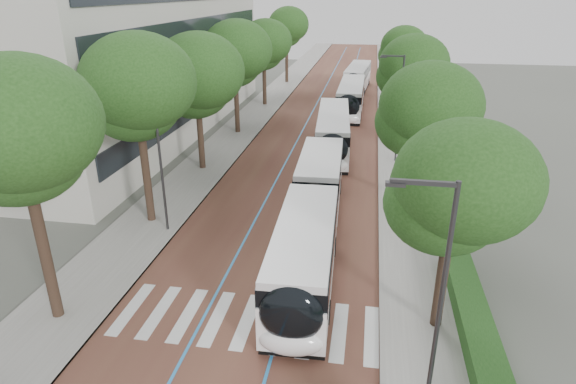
% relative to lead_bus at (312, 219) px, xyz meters
% --- Properties ---
extents(ground, '(160.00, 160.00, 0.00)m').
position_rel_lead_bus_xyz_m(ground, '(-2.03, -7.55, -1.63)').
color(ground, '#51544C').
rests_on(ground, ground).
extents(road, '(11.00, 140.00, 0.02)m').
position_rel_lead_bus_xyz_m(road, '(-2.03, 32.45, -1.62)').
color(road, brown).
rests_on(road, ground).
extents(sidewalk_left, '(4.00, 140.00, 0.12)m').
position_rel_lead_bus_xyz_m(sidewalk_left, '(-9.53, 32.45, -1.57)').
color(sidewalk_left, gray).
rests_on(sidewalk_left, ground).
extents(sidewalk_right, '(4.00, 140.00, 0.12)m').
position_rel_lead_bus_xyz_m(sidewalk_right, '(5.47, 32.45, -1.57)').
color(sidewalk_right, gray).
rests_on(sidewalk_right, ground).
extents(kerb_left, '(0.20, 140.00, 0.14)m').
position_rel_lead_bus_xyz_m(kerb_left, '(-7.63, 32.45, -1.57)').
color(kerb_left, gray).
rests_on(kerb_left, ground).
extents(kerb_right, '(0.20, 140.00, 0.14)m').
position_rel_lead_bus_xyz_m(kerb_right, '(3.57, 32.45, -1.57)').
color(kerb_right, gray).
rests_on(kerb_right, ground).
extents(zebra_crossing, '(10.55, 3.60, 0.01)m').
position_rel_lead_bus_xyz_m(zebra_crossing, '(-1.83, -6.55, -1.60)').
color(zebra_crossing, silver).
rests_on(zebra_crossing, ground).
extents(lane_line_left, '(0.12, 126.00, 0.01)m').
position_rel_lead_bus_xyz_m(lane_line_left, '(-3.63, 32.45, -1.60)').
color(lane_line_left, '#2A86D2').
rests_on(lane_line_left, road).
extents(lane_line_right, '(0.12, 126.00, 0.01)m').
position_rel_lead_bus_xyz_m(lane_line_right, '(-0.43, 32.45, -1.60)').
color(lane_line_right, '#2A86D2').
rests_on(lane_line_right, road).
extents(office_building, '(18.11, 40.00, 14.00)m').
position_rel_lead_bus_xyz_m(office_building, '(-21.50, 20.45, 5.37)').
color(office_building, '#B1AFA4').
rests_on(office_building, ground).
extents(hedge, '(1.20, 14.00, 0.80)m').
position_rel_lead_bus_xyz_m(hedge, '(7.07, -7.55, -1.11)').
color(hedge, '#183C14').
rests_on(hedge, sidewalk_right).
extents(streetlight_near, '(1.82, 0.20, 8.00)m').
position_rel_lead_bus_xyz_m(streetlight_near, '(4.59, -10.55, 3.19)').
color(streetlight_near, '#303133').
rests_on(streetlight_near, sidewalk_right).
extents(streetlight_far, '(1.82, 0.20, 8.00)m').
position_rel_lead_bus_xyz_m(streetlight_far, '(4.59, 14.45, 3.19)').
color(streetlight_far, '#303133').
rests_on(streetlight_far, sidewalk_right).
extents(lamp_post_left, '(0.14, 0.14, 8.00)m').
position_rel_lead_bus_xyz_m(lamp_post_left, '(-8.13, 0.45, 2.49)').
color(lamp_post_left, '#303133').
rests_on(lamp_post_left, sidewalk_left).
extents(trees_left, '(6.33, 60.62, 10.00)m').
position_rel_lead_bus_xyz_m(trees_left, '(-9.53, 17.11, 5.42)').
color(trees_left, black).
rests_on(trees_left, ground).
extents(trees_right, '(5.91, 47.20, 8.58)m').
position_rel_lead_bus_xyz_m(trees_right, '(5.67, 14.78, 4.24)').
color(trees_right, black).
rests_on(trees_right, ground).
extents(lead_bus, '(3.17, 18.47, 3.20)m').
position_rel_lead_bus_xyz_m(lead_bus, '(0.00, 0.00, 0.00)').
color(lead_bus, black).
rests_on(lead_bus, ground).
extents(bus_queued_0, '(3.34, 12.54, 3.20)m').
position_rel_lead_bus_xyz_m(bus_queued_0, '(-0.27, 16.06, -0.00)').
color(bus_queued_0, white).
rests_on(bus_queued_0, ground).
extents(bus_queued_1, '(2.58, 12.41, 3.20)m').
position_rel_lead_bus_xyz_m(bus_queued_1, '(0.49, 29.95, -0.00)').
color(bus_queued_1, white).
rests_on(bus_queued_1, ground).
extents(bus_queued_2, '(3.29, 12.53, 3.20)m').
position_rel_lead_bus_xyz_m(bus_queued_2, '(0.70, 42.99, -0.00)').
color(bus_queued_2, white).
rests_on(bus_queued_2, ground).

